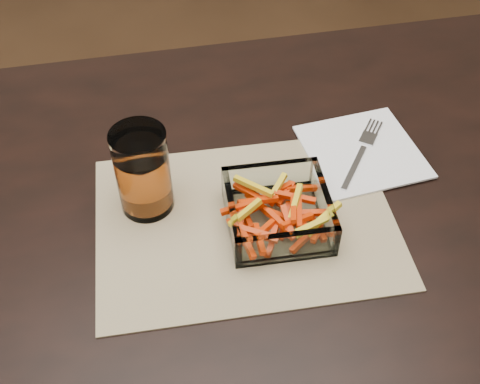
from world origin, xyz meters
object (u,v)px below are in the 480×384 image
Objects in this scene: glass_bowl at (278,213)px; dining_table at (222,244)px; tumbler at (143,174)px; fork at (362,151)px.

dining_table is at bearing 149.49° from glass_bowl.
tumbler is at bearing 163.66° from dining_table.
dining_table is 10.08× the size of fork.
dining_table is at bearing -127.08° from fork.
dining_table is 11.16× the size of tumbler.
glass_bowl is at bearing -30.51° from dining_table.
dining_table is 0.15m from glass_bowl.
dining_table is 10.27× the size of glass_bowl.
dining_table is 0.28m from fork.
glass_bowl is at bearing -109.14° from fork.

